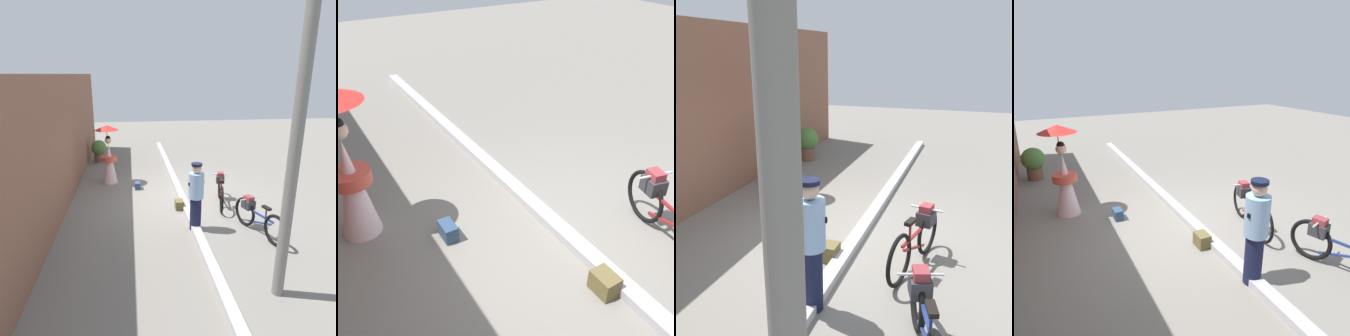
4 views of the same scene
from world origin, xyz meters
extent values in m
plane|color=gray|center=(0.00, 0.00, 0.00)|extent=(30.00, 30.00, 0.00)
cube|color=brown|center=(0.00, 3.33, 1.73)|extent=(14.00, 0.40, 3.45)
cube|color=#B2B2B7|center=(0.00, 0.00, 0.06)|extent=(14.00, 0.20, 0.12)
torus|color=black|center=(-1.84, -1.21, 0.34)|extent=(0.67, 0.27, 0.68)
torus|color=black|center=(-2.81, -1.51, 0.34)|extent=(0.67, 0.27, 0.68)
cube|color=navy|center=(-2.32, -1.36, 0.48)|extent=(0.82, 0.29, 0.04)
cube|color=navy|center=(-2.32, -1.36, 0.29)|extent=(0.72, 0.25, 0.27)
cylinder|color=navy|center=(-2.50, -1.42, 0.58)|extent=(0.03, 0.03, 0.28)
cube|color=black|center=(-2.50, -1.42, 0.72)|extent=(0.24, 0.15, 0.05)
cylinder|color=silver|center=(-1.94, -1.24, 0.71)|extent=(0.17, 0.47, 0.03)
cube|color=#333338|center=(-1.94, -1.24, 0.57)|extent=(0.31, 0.29, 0.20)
cube|color=maroon|center=(-1.94, -1.24, 0.70)|extent=(0.24, 0.21, 0.14)
torus|color=black|center=(-0.12, -1.10, 0.35)|extent=(0.69, 0.22, 0.70)
torus|color=black|center=(-1.10, -0.87, 0.35)|extent=(0.69, 0.22, 0.70)
cube|color=maroon|center=(-0.61, -0.99, 0.50)|extent=(0.83, 0.23, 0.04)
cube|color=maroon|center=(-0.61, -0.99, 0.31)|extent=(0.72, 0.20, 0.27)
cylinder|color=maroon|center=(-0.79, -0.94, 0.61)|extent=(0.03, 0.03, 0.29)
cube|color=black|center=(-0.79, -0.94, 0.76)|extent=(0.23, 0.14, 0.05)
cylinder|color=silver|center=(-0.22, -1.08, 0.74)|extent=(0.14, 0.47, 0.03)
cube|color=#333338|center=(-0.22, -1.08, 0.60)|extent=(0.30, 0.27, 0.20)
cube|color=maroon|center=(-0.22, -1.08, 0.73)|extent=(0.23, 0.20, 0.14)
cylinder|color=#141938|center=(-1.90, -0.01, 0.39)|extent=(0.26, 0.26, 0.78)
cylinder|color=#8CB2E0|center=(-1.90, -0.01, 1.07)|extent=(0.34, 0.34, 0.58)
sphere|color=#D8B293|center=(-1.90, -0.01, 1.47)|extent=(0.21, 0.21, 0.21)
cylinder|color=black|center=(-1.90, -0.01, 1.56)|extent=(0.24, 0.24, 0.05)
cube|color=black|center=(-1.90, -0.01, 1.13)|extent=(0.12, 0.38, 0.06)
cone|color=silver|center=(1.57, 2.12, 0.66)|extent=(0.48, 0.48, 1.32)
cylinder|color=#D14C3D|center=(1.57, 2.12, 0.82)|extent=(0.49, 0.49, 0.16)
sphere|color=beige|center=(1.57, 2.12, 1.42)|extent=(0.21, 0.21, 0.21)
sphere|color=black|center=(1.57, 2.12, 1.50)|extent=(0.16, 0.16, 0.16)
cylinder|color=olive|center=(1.62, 2.15, 1.55)|extent=(0.02, 0.02, 0.55)
cone|color=red|center=(1.62, 2.15, 1.83)|extent=(0.76, 0.76, 0.16)
cylinder|color=brown|center=(4.17, 2.69, 0.17)|extent=(0.41, 0.41, 0.34)
sphere|color=#4C7A38|center=(4.17, 2.69, 0.59)|extent=(0.61, 0.61, 0.61)
sphere|color=#4C7A38|center=(4.33, 2.60, 0.51)|extent=(0.34, 0.34, 0.34)
cube|color=navy|center=(0.87, 1.24, 0.11)|extent=(0.28, 0.17, 0.21)
cube|color=#243951|center=(0.87, 1.19, 0.16)|extent=(0.24, 0.06, 0.08)
cube|color=brown|center=(-0.77, 0.18, 0.12)|extent=(0.29, 0.22, 0.24)
cube|color=brown|center=(-0.77, 0.12, 0.18)|extent=(0.24, 0.08, 0.09)
cylinder|color=slate|center=(-4.20, -0.89, 2.40)|extent=(0.18, 0.18, 4.80)
camera|label=1|loc=(-8.12, 1.41, 3.45)|focal=32.54mm
camera|label=2|loc=(-2.59, 2.53, 3.31)|focal=41.11mm
camera|label=3|loc=(-5.61, -1.64, 2.91)|focal=42.76mm
camera|label=4|loc=(-4.78, 2.53, 3.00)|focal=32.60mm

